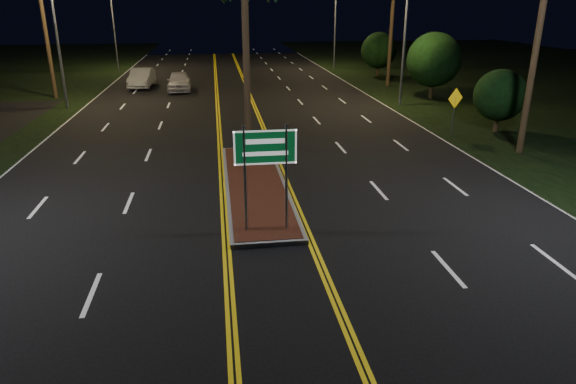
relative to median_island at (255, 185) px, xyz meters
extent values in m
plane|color=black|center=(0.00, -7.00, -0.08)|extent=(120.00, 120.00, 0.00)
cube|color=gray|center=(0.00, 0.00, -0.01)|extent=(2.25, 10.25, 0.15)
cube|color=#592819|center=(0.00, 0.00, 0.08)|extent=(2.00, 10.00, 0.02)
cylinder|color=gray|center=(-0.60, -4.20, 1.67)|extent=(0.08, 0.08, 3.20)
cylinder|color=gray|center=(0.60, -4.20, 1.67)|extent=(0.08, 0.08, 3.20)
cube|color=#07471E|center=(0.00, -4.20, 2.62)|extent=(1.80, 0.04, 1.00)
cube|color=white|center=(0.00, -4.22, 2.62)|extent=(1.80, 0.01, 1.00)
cylinder|color=gray|center=(-11.00, 17.00, 4.42)|extent=(0.18, 0.18, 9.00)
cylinder|color=gray|center=(-11.00, 37.00, 4.42)|extent=(0.18, 0.18, 9.00)
cylinder|color=gray|center=(11.00, 15.00, 4.42)|extent=(0.18, 0.18, 9.00)
cylinder|color=gray|center=(11.00, 35.00, 4.42)|extent=(0.18, 0.18, 9.00)
cylinder|color=#382819|center=(0.00, 3.50, 3.67)|extent=(0.28, 0.28, 7.50)
cylinder|color=#382819|center=(-12.80, 21.00, 3.92)|extent=(0.28, 0.28, 8.00)
cylinder|color=#382819|center=(12.50, 3.00, 4.17)|extent=(0.28, 0.28, 8.50)
cylinder|color=#382819|center=(12.80, 23.00, 4.67)|extent=(0.28, 0.28, 9.50)
cylinder|color=#382819|center=(13.50, 7.00, 0.37)|extent=(0.24, 0.24, 0.90)
sphere|color=black|center=(13.50, 7.00, 1.87)|extent=(2.70, 2.70, 2.70)
cylinder|color=#382819|center=(14.00, 17.00, 0.55)|extent=(0.24, 0.24, 1.26)
sphere|color=black|center=(14.00, 17.00, 2.65)|extent=(3.78, 3.78, 3.78)
cylinder|color=#382819|center=(13.80, 29.00, 0.46)|extent=(0.24, 0.24, 1.08)
sphere|color=black|center=(13.80, 29.00, 2.26)|extent=(3.24, 3.24, 3.24)
imported|color=silver|center=(-4.10, 23.00, 0.77)|extent=(2.38, 5.22, 1.72)
imported|color=#B1B4BC|center=(-7.18, 25.18, 0.79)|extent=(2.53, 5.36, 1.75)
cylinder|color=gray|center=(10.80, 6.54, 0.98)|extent=(0.07, 0.07, 2.13)
cube|color=yellow|center=(10.80, 6.52, 1.86)|extent=(0.95, 0.44, 1.03)
camera|label=1|loc=(-1.32, -18.20, 6.49)|focal=32.00mm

